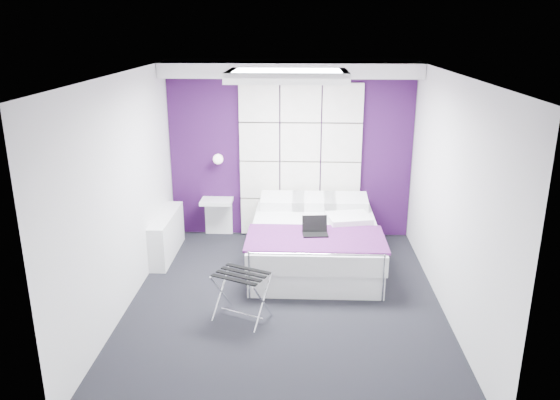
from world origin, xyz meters
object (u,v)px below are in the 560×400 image
Objects in this scene: wall_lamp at (218,158)px; bed at (314,242)px; radiator at (167,235)px; laptop at (315,230)px; luggage_rack at (242,296)px; nightstand at (217,201)px.

wall_lamp is 1.93m from bed.
radiator is (-0.64, -0.76, -0.92)m from wall_lamp.
bed is 0.51m from laptop.
luggage_rack is at bearing -76.45° from wall_lamp.
laptop is at bearing 77.89° from luggage_rack.
wall_lamp is 0.65m from nightstand.
radiator is 0.97m from nightstand.
laptop is at bearing -42.03° from nightstand.
bed is at bearing -5.42° from radiator.
laptop is (1.40, -1.34, -0.58)m from wall_lamp.
radiator is 2.56× the size of nightstand.
bed is 1.70m from luggage_rack.
nightstand is (-1.45, 0.91, 0.26)m from bed.
bed is 6.61× the size of laptop.
radiator is at bearing 174.58° from bed.
bed is at bearing 84.17° from laptop.
wall_lamp reaches higher than bed.
wall_lamp is 0.48× the size of laptop.
wall_lamp is 2.69m from luggage_rack.
wall_lamp is 0.32× the size of nightstand.
bed is at bearing 85.58° from luggage_rack.
radiator is at bearing 150.45° from luggage_rack.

